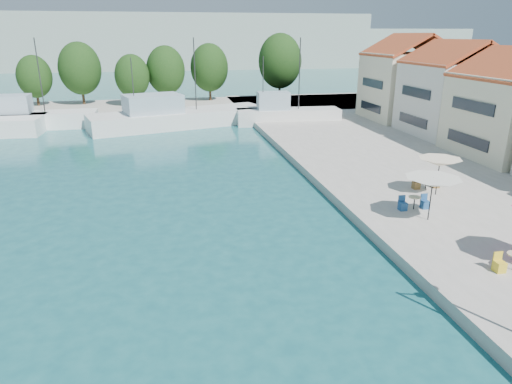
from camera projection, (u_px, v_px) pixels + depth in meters
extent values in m
cube|color=#A39E93|center=(135.00, 109.00, 63.46)|extent=(90.00, 16.00, 0.60)
cube|color=#9AA89C|center=(75.00, 41.00, 142.91)|extent=(180.00, 40.00, 16.00)
cube|color=#9AA89C|center=(276.00, 46.00, 175.26)|extent=(140.00, 40.00, 12.00)
cube|color=silver|center=(452.00, 99.00, 45.09)|extent=(8.00, 8.50, 7.00)
pyramid|color=#B94C29|center=(460.00, 42.00, 43.36)|extent=(8.40, 8.80, 1.80)
cube|color=beige|center=(407.00, 86.00, 53.34)|extent=(8.60, 8.50, 7.50)
pyramid|color=#B94C29|center=(412.00, 36.00, 51.53)|extent=(9.00, 8.80, 1.80)
cube|color=white|center=(33.00, 122.00, 51.64)|extent=(14.01, 4.09, 2.20)
cube|color=#96ADB9|center=(10.00, 104.00, 50.50)|extent=(4.26, 2.92, 2.00)
cylinder|color=#2D2D2D|center=(40.00, 76.00, 50.28)|extent=(0.12, 0.12, 8.00)
cube|color=silver|center=(180.00, 120.00, 52.86)|extent=(21.05, 10.68, 2.20)
cube|color=#96ADB9|center=(153.00, 104.00, 50.84)|extent=(7.00, 5.59, 2.00)
cylinder|color=#2D2D2D|center=(195.00, 74.00, 52.07)|extent=(0.12, 0.12, 8.00)
cylinder|color=#2D2D2D|center=(133.00, 86.00, 49.30)|extent=(0.10, 0.10, 6.00)
cube|color=silver|center=(288.00, 118.00, 54.10)|extent=(12.34, 4.03, 2.20)
cube|color=#96ADB9|center=(273.00, 101.00, 53.20)|extent=(3.81, 2.69, 2.00)
cylinder|color=#2D2D2D|center=(300.00, 74.00, 52.58)|extent=(0.12, 0.12, 8.00)
cylinder|color=#2D2D2D|center=(263.00, 83.00, 52.40)|extent=(0.10, 0.10, 6.00)
cylinder|color=#3F2B19|center=(37.00, 95.00, 63.86)|extent=(0.36, 0.36, 3.06)
ellipsoid|color=#153912|center=(34.00, 77.00, 63.06)|extent=(4.66, 4.66, 5.82)
cylinder|color=#3F2B19|center=(83.00, 91.00, 65.02)|extent=(0.36, 0.36, 3.83)
ellipsoid|color=#153912|center=(80.00, 68.00, 64.02)|extent=(5.82, 5.82, 7.28)
cylinder|color=#3F2B19|center=(134.00, 94.00, 63.90)|extent=(0.36, 0.36, 3.12)
ellipsoid|color=#153912|center=(132.00, 76.00, 63.09)|extent=(4.74, 4.74, 5.92)
cylinder|color=#3F2B19|center=(167.00, 90.00, 66.23)|extent=(0.36, 0.36, 3.60)
ellipsoid|color=#153912|center=(166.00, 70.00, 65.29)|extent=(5.46, 5.46, 6.83)
cylinder|color=#3F2B19|center=(210.00, 88.00, 69.01)|extent=(0.36, 0.36, 3.71)
ellipsoid|color=#153912|center=(209.00, 68.00, 68.04)|extent=(5.63, 5.63, 7.04)
cylinder|color=#3F2B19|center=(280.00, 84.00, 70.85)|extent=(0.36, 0.36, 4.34)
ellipsoid|color=#153912|center=(280.00, 61.00, 69.72)|extent=(6.60, 6.60, 8.24)
cylinder|color=black|center=(431.00, 199.00, 24.36)|extent=(0.06, 0.06, 2.40)
cone|color=silver|center=(433.00, 182.00, 24.05)|extent=(2.95, 2.95, 0.50)
cylinder|color=black|center=(438.00, 177.00, 28.26)|extent=(0.06, 0.06, 2.35)
cone|color=beige|center=(440.00, 162.00, 27.96)|extent=(2.62, 2.62, 0.50)
cube|color=gold|center=(499.00, 267.00, 19.28)|extent=(0.42, 0.42, 0.46)
cylinder|color=black|center=(414.00, 203.00, 26.13)|extent=(0.06, 0.06, 0.74)
cylinder|color=#C7BF91|center=(415.00, 197.00, 26.00)|extent=(0.70, 0.70, 0.04)
cube|color=#215087|center=(425.00, 205.00, 26.30)|extent=(0.42, 0.42, 0.46)
cube|color=#215087|center=(403.00, 206.00, 26.04)|extent=(0.42, 0.42, 0.46)
cylinder|color=black|center=(426.00, 183.00, 29.72)|extent=(0.06, 0.06, 0.74)
cylinder|color=#C7BF91|center=(427.00, 177.00, 29.60)|extent=(0.70, 0.70, 0.04)
cube|color=brown|center=(436.00, 184.00, 29.90)|extent=(0.42, 0.42, 0.46)
cube|color=brown|center=(416.00, 185.00, 29.64)|extent=(0.42, 0.42, 0.46)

